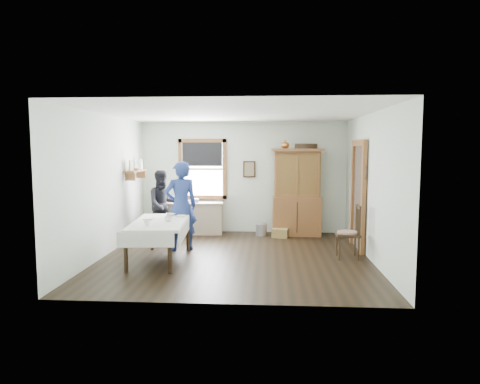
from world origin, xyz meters
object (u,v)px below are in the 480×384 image
at_px(pail, 261,230).
at_px(work_counter, 195,218).
at_px(china_hutch, 297,192).
at_px(woman_blue, 181,209).
at_px(wicker_basket, 280,233).
at_px(dining_table, 160,241).
at_px(spindle_chair, 348,232).
at_px(figure_dark, 163,207).

bearing_deg(pail, work_counter, 175.55).
distance_m(china_hutch, woman_blue, 2.96).
bearing_deg(china_hutch, woman_blue, -146.47).
height_order(wicker_basket, woman_blue, woman_blue).
height_order(dining_table, spindle_chair, spindle_chair).
bearing_deg(dining_table, spindle_chair, 6.40).
relative_size(dining_table, spindle_chair, 1.81).
xyz_separation_m(work_counter, wicker_basket, (2.04, -0.33, -0.28)).
distance_m(work_counter, pail, 1.63).
xyz_separation_m(wicker_basket, woman_blue, (-2.04, -1.35, 0.73)).
relative_size(dining_table, woman_blue, 1.10).
distance_m(china_hutch, wicker_basket, 1.05).
height_order(pail, woman_blue, woman_blue).
xyz_separation_m(work_counter, dining_table, (-0.22, -2.54, -0.02)).
relative_size(spindle_chair, pail, 3.62).
distance_m(dining_table, spindle_chair, 3.48).
height_order(work_counter, figure_dark, figure_dark).
bearing_deg(figure_dark, wicker_basket, -23.88).
distance_m(spindle_chair, woman_blue, 3.29).
xyz_separation_m(dining_table, spindle_chair, (3.46, 0.39, 0.14)).
bearing_deg(spindle_chair, dining_table, -172.14).
xyz_separation_m(work_counter, spindle_chair, (3.24, -2.15, 0.12)).
distance_m(dining_table, wicker_basket, 3.17).
height_order(spindle_chair, pail, spindle_chair).
distance_m(wicker_basket, woman_blue, 2.55).
height_order(work_counter, spindle_chair, spindle_chair).
bearing_deg(pail, woman_blue, -135.82).
distance_m(woman_blue, figure_dark, 1.30).
distance_m(china_hutch, figure_dark, 3.14).
bearing_deg(wicker_basket, work_counter, 170.83).
xyz_separation_m(spindle_chair, woman_blue, (-3.24, 0.47, 0.33)).
height_order(work_counter, woman_blue, woman_blue).
bearing_deg(wicker_basket, woman_blue, -146.50).
distance_m(work_counter, woman_blue, 1.74).
bearing_deg(woman_blue, china_hutch, -169.80).
xyz_separation_m(china_hutch, pail, (-0.83, -0.13, -0.88)).
height_order(spindle_chair, wicker_basket, spindle_chair).
bearing_deg(china_hutch, spindle_chair, -70.53).
bearing_deg(dining_table, woman_blue, 75.44).
height_order(pail, figure_dark, figure_dark).
xyz_separation_m(china_hutch, wicker_basket, (-0.39, -0.33, -0.92)).
relative_size(work_counter, wicker_basket, 3.74).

